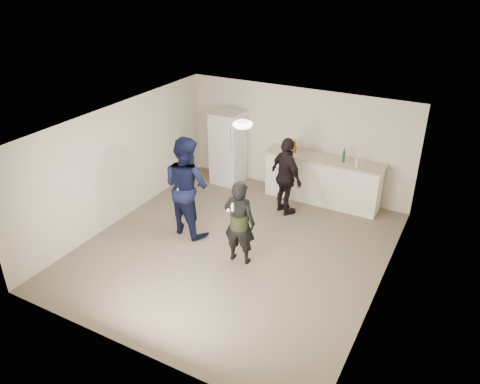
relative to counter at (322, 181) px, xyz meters
The scene contains 21 objects.
floor 2.84m from the counter, 106.77° to the right, with size 6.00×6.00×0.00m, color #6B5B4C.
ceiling 3.42m from the counter, 106.77° to the right, with size 6.00×6.00×0.00m, color silver.
wall_back 1.13m from the counter, 157.70° to the left, with size 6.00×6.00×0.00m, color beige.
wall_front 5.77m from the counter, 98.08° to the right, with size 6.00×6.00×0.00m, color beige.
wall_left 4.50m from the counter, 143.09° to the right, with size 6.00×6.00×0.00m, color beige.
wall_right 3.38m from the counter, 53.92° to the right, with size 6.00×6.00×0.00m, color beige.
counter is the anchor object (origin of this frame).
counter_top 0.55m from the counter, ahead, with size 2.68×0.64×0.04m, color #BEAA93.
fridge 2.46m from the counter, behind, with size 0.70×0.70×1.80m, color white.
fridge_handle 2.33m from the counter, 168.44° to the right, with size 0.02×0.02×0.60m, color silver.
ceiling_dome 3.16m from the counter, 108.75° to the right, with size 0.36×0.36×0.16m, color white.
shaker 0.92m from the counter, behind, with size 0.08×0.08×0.17m, color #B9B8BD.
man 3.26m from the counter, 127.74° to the right, with size 1.00×0.78×2.06m, color #0F153F.
woman 3.03m from the counter, 100.47° to the right, with size 0.60×0.39×1.64m, color black.
camo_shorts 3.03m from the counter, 100.47° to the right, with size 0.34×0.34×0.28m, color #263417.
spectator 1.09m from the counter, 120.90° to the right, with size 1.02×0.43×1.75m, color black.
remote_man 3.48m from the counter, 124.89° to the right, with size 0.04×0.04×0.15m, color silver.
nunchuk_man 3.38m from the counter, 123.50° to the right, with size 0.07×0.07×0.07m, color white.
remote_woman 3.34m from the counter, 99.67° to the right, with size 0.04×0.04×0.15m, color white.
nunchuk_woman 3.31m from the counter, 101.50° to the right, with size 0.07×0.07×0.07m, color white.
bottle_cluster 0.72m from the counter, 165.05° to the right, with size 1.64×0.21×0.25m.
Camera 1 is at (3.71, -6.68, 5.13)m, focal length 35.00 mm.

